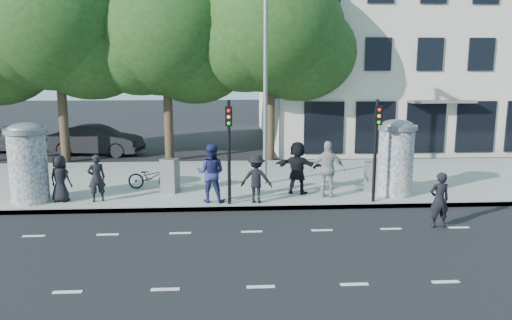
{
  "coord_description": "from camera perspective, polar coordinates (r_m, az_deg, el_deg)",
  "views": [
    {
      "loc": [
        -0.72,
        -12.02,
        4.56
      ],
      "look_at": [
        0.25,
        3.5,
        1.67
      ],
      "focal_mm": 35.0,
      "sensor_mm": 36.0,
      "label": 1
    }
  ],
  "objects": [
    {
      "name": "car_mid",
      "position": [
        27.59,
        -17.75,
        2.17
      ],
      "size": [
        2.41,
        4.98,
        1.57
      ],
      "primitive_type": "imported",
      "rotation": [
        0.0,
        0.0,
        1.41
      ],
      "color": "black",
      "rests_on": "ground"
    },
    {
      "name": "cabinet_right",
      "position": [
        18.37,
        13.06,
        -1.88
      ],
      "size": [
        0.61,
        0.51,
        1.09
      ],
      "primitive_type": "cube",
      "rotation": [
        0.0,
        0.0,
        -0.28
      ],
      "color": "slate",
      "rests_on": "sidewalk"
    },
    {
      "name": "ped_f",
      "position": [
        17.62,
        4.76,
        -0.87
      ],
      "size": [
        1.84,
        1.28,
        1.87
      ],
      "primitive_type": "imported",
      "rotation": [
        0.0,
        0.0,
        2.72
      ],
      "color": "black",
      "rests_on": "sidewalk"
    },
    {
      "name": "lane_dash_far",
      "position": [
        14.19,
        -0.49,
        -8.19
      ],
      "size": [
        32.0,
        0.12,
        0.01
      ],
      "primitive_type": "cube",
      "color": "silver",
      "rests_on": "ground"
    },
    {
      "name": "ped_a",
      "position": [
        17.76,
        -21.47,
        -1.99
      ],
      "size": [
        0.89,
        0.72,
        1.57
      ],
      "primitive_type": "imported",
      "rotation": [
        0.0,
        0.0,
        2.81
      ],
      "color": "black",
      "rests_on": "sidewalk"
    },
    {
      "name": "traffic_pole_far",
      "position": [
        16.72,
        13.58,
        2.23
      ],
      "size": [
        0.22,
        0.31,
        3.4
      ],
      "color": "black",
      "rests_on": "sidewalk"
    },
    {
      "name": "sidewalk",
      "position": [
        20.04,
        -1.43,
        -2.4
      ],
      "size": [
        40.0,
        8.0,
        0.15
      ],
      "primitive_type": "cube",
      "color": "gray",
      "rests_on": "ground"
    },
    {
      "name": "ad_column_left",
      "position": [
        18.0,
        -24.62,
        -0.1
      ],
      "size": [
        1.36,
        1.36,
        2.65
      ],
      "color": "beige",
      "rests_on": "sidewalk"
    },
    {
      "name": "curb",
      "position": [
        16.22,
        -0.9,
        -5.52
      ],
      "size": [
        40.0,
        0.1,
        0.16
      ],
      "primitive_type": "cube",
      "color": "slate",
      "rests_on": "ground"
    },
    {
      "name": "tree_near_left",
      "position": [
        24.92,
        -10.27,
        13.83
      ],
      "size": [
        6.8,
        6.8,
        8.97
      ],
      "color": "#38281C",
      "rests_on": "ground"
    },
    {
      "name": "building",
      "position": [
        34.47,
        18.53,
        12.39
      ],
      "size": [
        20.3,
        15.85,
        12.0
      ],
      "color": "beige",
      "rests_on": "ground"
    },
    {
      "name": "car_left",
      "position": [
        30.54,
        -26.78,
        2.26
      ],
      "size": [
        2.06,
        4.59,
        1.53
      ],
      "primitive_type": "imported",
      "rotation": [
        0.0,
        0.0,
        1.63
      ],
      "color": "#4B4D52",
      "rests_on": "ground"
    },
    {
      "name": "tree_mid_left",
      "position": [
        25.8,
        -21.81,
        14.11
      ],
      "size": [
        7.2,
        7.2,
        9.57
      ],
      "color": "#38281C",
      "rests_on": "ground"
    },
    {
      "name": "ped_b",
      "position": [
        17.37,
        -17.76,
        -1.98
      ],
      "size": [
        0.68,
        0.58,
        1.59
      ],
      "primitive_type": "imported",
      "rotation": [
        0.0,
        0.0,
        3.55
      ],
      "color": "black",
      "rests_on": "sidewalk"
    },
    {
      "name": "ad_column_right",
      "position": [
        17.99,
        15.69,
        0.47
      ],
      "size": [
        1.36,
        1.36,
        2.65
      ],
      "color": "beige",
      "rests_on": "sidewalk"
    },
    {
      "name": "tree_center",
      "position": [
        24.48,
        1.69,
        14.63
      ],
      "size": [
        7.0,
        7.0,
        9.3
      ],
      "color": "#38281C",
      "rests_on": "ground"
    },
    {
      "name": "traffic_pole_near",
      "position": [
        15.98,
        -3.11,
        2.14
      ],
      "size": [
        0.22,
        0.31,
        3.4
      ],
      "color": "black",
      "rests_on": "sidewalk"
    },
    {
      "name": "ped_c",
      "position": [
        16.54,
        -5.17,
        -1.48
      ],
      "size": [
        1.08,
        0.92,
        1.96
      ],
      "primitive_type": "imported",
      "rotation": [
        0.0,
        0.0,
        2.94
      ],
      "color": "navy",
      "rests_on": "sidewalk"
    },
    {
      "name": "man_road",
      "position": [
        15.29,
        20.21,
        -4.31
      ],
      "size": [
        0.62,
        0.43,
        1.63
      ],
      "primitive_type": "imported",
      "rotation": [
        0.0,
        0.0,
        3.21
      ],
      "color": "black",
      "rests_on": "ground"
    },
    {
      "name": "ped_e",
      "position": [
        17.23,
        8.23,
        -1.06
      ],
      "size": [
        1.25,
        0.87,
        1.95
      ],
      "primitive_type": "imported",
      "rotation": [
        0.0,
        0.0,
        2.94
      ],
      "color": "#97979A",
      "rests_on": "sidewalk"
    },
    {
      "name": "ground",
      "position": [
        12.88,
        -0.15,
        -10.2
      ],
      "size": [
        120.0,
        120.0,
        0.0
      ],
      "primitive_type": "plane",
      "color": "black",
      "rests_on": "ground"
    },
    {
      "name": "lane_dash_near",
      "position": [
        10.85,
        0.56,
        -14.3
      ],
      "size": [
        32.0,
        0.12,
        0.01
      ],
      "primitive_type": "cube",
      "color": "silver",
      "rests_on": "ground"
    },
    {
      "name": "street_lamp",
      "position": [
        18.72,
        1.1,
        11.25
      ],
      "size": [
        0.25,
        0.93,
        8.0
      ],
      "color": "slate",
      "rests_on": "sidewalk"
    },
    {
      "name": "ped_d",
      "position": [
        16.42,
        0.04,
        -2.15
      ],
      "size": [
        1.14,
        0.79,
        1.61
      ],
      "primitive_type": "imported",
      "rotation": [
        0.0,
        0.0,
        2.94
      ],
      "color": "black",
      "rests_on": "sidewalk"
    },
    {
      "name": "bicycle",
      "position": [
        18.74,
        -11.91,
        -1.9
      ],
      "size": [
        0.76,
        1.75,
        0.89
      ],
      "primitive_type": "imported",
      "rotation": [
        0.0,
        0.0,
        1.47
      ],
      "color": "black",
      "rests_on": "sidewalk"
    },
    {
      "name": "cabinet_left",
      "position": [
        18.06,
        -9.8,
        -1.77
      ],
      "size": [
        0.7,
        0.62,
        1.22
      ],
      "primitive_type": "cube",
      "rotation": [
        0.0,
        0.0,
        -0.41
      ],
      "color": "slate",
      "rests_on": "sidewalk"
    }
  ]
}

